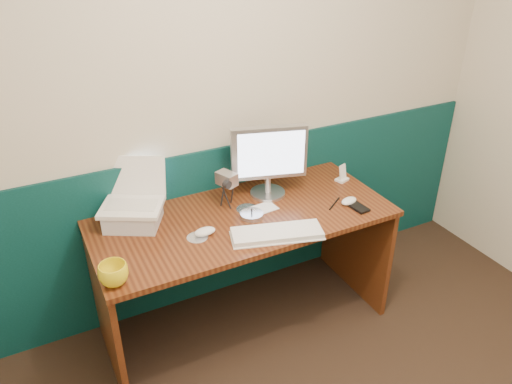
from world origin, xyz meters
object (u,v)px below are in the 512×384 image
desk (244,272)px  monitor (268,161)px  keyboard (277,234)px  laptop (129,187)px  mug (114,274)px  camcorder (227,189)px

desk → monitor: size_ratio=3.80×
monitor → keyboard: monitor is taller
laptop → monitor: 0.77m
keyboard → monitor: bearing=84.5°
laptop → mug: laptop is taller
keyboard → mug: mug is taller
desk → keyboard: 0.47m
laptop → keyboard: size_ratio=0.68×
desk → laptop: bearing=161.2°
keyboard → mug: bearing=-163.2°
desk → camcorder: (-0.03, 0.14, 0.48)m
monitor → camcorder: (-0.26, -0.01, -0.10)m
mug → camcorder: (0.71, 0.39, 0.06)m
mug → keyboard: bearing=0.4°
desk → camcorder: bearing=102.8°
desk → mug: (-0.74, -0.25, 0.43)m
mug → desk: bearing=18.9°
mug → camcorder: 0.81m
laptop → mug: size_ratio=2.37×
laptop → monitor: size_ratio=0.73×
monitor → keyboard: bearing=-95.5°
keyboard → camcorder: size_ratio=2.13×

